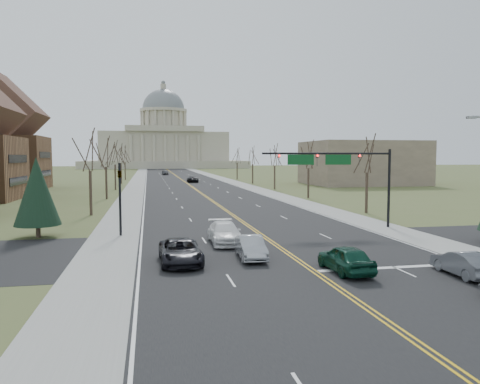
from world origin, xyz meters
name	(u,v)px	position (x,y,z in m)	size (l,w,h in m)	color
ground	(308,267)	(0.00, 0.00, 0.00)	(600.00, 600.00, 0.00)	#4B582C
road	(181,179)	(0.00, 110.00, 0.01)	(20.00, 380.00, 0.01)	black
cross_road	(280,248)	(0.00, 6.00, 0.01)	(120.00, 14.00, 0.01)	black
sidewalk_left	(138,179)	(-12.00, 110.00, 0.01)	(4.00, 380.00, 0.03)	gray
sidewalk_right	(222,178)	(12.00, 110.00, 0.01)	(4.00, 380.00, 0.03)	gray
center_line	(181,179)	(0.00, 110.00, 0.01)	(0.42, 380.00, 0.01)	gold
edge_line_left	(146,179)	(-9.80, 110.00, 0.01)	(0.15, 380.00, 0.01)	silver
edge_line_right	(214,179)	(9.80, 110.00, 0.01)	(0.15, 380.00, 0.01)	silver
stop_bar	(395,267)	(5.00, -1.00, 0.01)	(9.50, 0.50, 0.01)	silver
capitol	(164,143)	(0.00, 249.91, 14.20)	(90.00, 60.00, 50.00)	#B4AD96
signal_mast	(338,165)	(7.45, 13.50, 5.76)	(12.12, 0.44, 7.20)	black
signal_left	(120,191)	(-11.50, 13.50, 3.71)	(0.32, 0.36, 6.00)	black
tree_r_0	(367,156)	(15.50, 24.00, 6.55)	(3.74, 3.74, 8.50)	#34291F
tree_l_0	(90,153)	(-15.50, 28.00, 6.94)	(3.96, 3.96, 9.00)	#34291F
tree_r_1	(309,156)	(15.50, 44.00, 6.55)	(3.74, 3.74, 8.50)	#34291F
tree_l_1	(106,154)	(-15.50, 48.00, 6.94)	(3.96, 3.96, 9.00)	#34291F
tree_r_2	(275,156)	(15.50, 64.00, 6.55)	(3.74, 3.74, 8.50)	#34291F
tree_l_2	(115,154)	(-15.50, 68.00, 6.94)	(3.96, 3.96, 9.00)	#34291F
tree_r_3	(253,156)	(15.50, 84.00, 6.55)	(3.74, 3.74, 8.50)	#34291F
tree_l_3	(121,155)	(-15.50, 88.00, 6.94)	(3.96, 3.96, 9.00)	#34291F
tree_r_4	(237,156)	(15.50, 104.00, 6.55)	(3.74, 3.74, 8.50)	#34291F
tree_l_4	(125,155)	(-15.50, 108.00, 6.94)	(3.96, 3.96, 9.00)	#34291F
conifer_l	(37,191)	(-18.00, 14.00, 3.74)	(3.64, 3.64, 6.50)	#34291F
bldg_right_mass	(362,163)	(40.00, 76.00, 5.00)	(25.00, 20.00, 10.00)	#6B5A4C
car_nb_inner_lead	(346,258)	(1.69, -1.48, 0.79)	(1.84, 4.57, 1.56)	#0D3929
car_nb_outer_lead	(463,263)	(7.66, -3.46, 0.70)	(1.45, 4.17, 1.37)	#575A60
car_sb_inner_lead	(251,247)	(-2.81, 2.99, 0.73)	(1.52, 4.37, 1.44)	#989AA0
car_sb_outer_lead	(180,251)	(-7.33, 2.45, 0.75)	(2.46, 5.33, 1.48)	black
car_sb_inner_second	(225,233)	(-3.60, 8.49, 0.81)	(2.23, 5.48, 1.59)	white
car_far_nb	(193,179)	(1.70, 91.38, 0.79)	(2.59, 5.61, 1.56)	black
car_far_sb	(165,173)	(-3.45, 139.66, 0.82)	(1.91, 4.75, 1.62)	#424449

